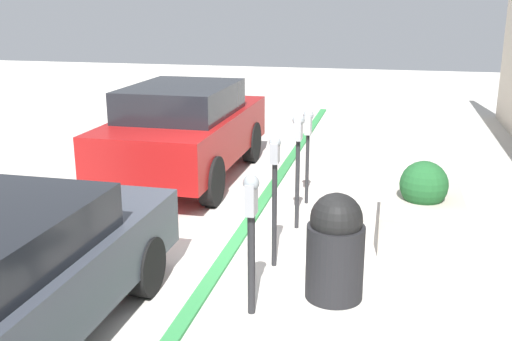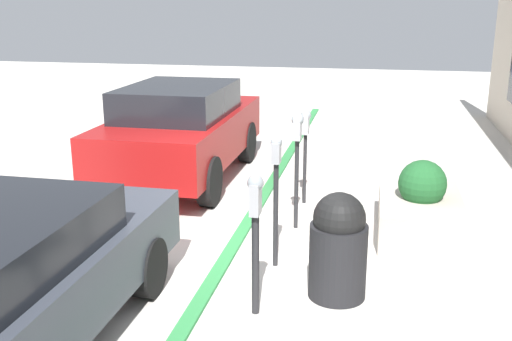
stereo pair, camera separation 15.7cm
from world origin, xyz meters
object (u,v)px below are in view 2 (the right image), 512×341
parking_meter_nearest (255,221)px  parking_meter_second (276,178)px  parking_meter_fourth (306,133)px  parked_car_middle (182,129)px  parking_meter_middle (297,143)px  planter_box (420,210)px  trash_bin (338,246)px

parking_meter_nearest → parking_meter_second: parking_meter_second is taller
parking_meter_fourth → parked_car_middle: 2.35m
parking_meter_middle → parked_car_middle: (1.88, 2.20, -0.30)m
parked_car_middle → parking_meter_fourth: bearing=-110.7°
parking_meter_nearest → parked_car_middle: parked_car_middle is taller
planter_box → parking_meter_fourth: bearing=59.7°
parking_meter_middle → trash_bin: size_ratio=1.39×
parking_meter_nearest → parking_meter_second: (1.11, -0.01, 0.10)m
parking_meter_second → parking_meter_fourth: size_ratio=1.07×
parking_meter_middle → planter_box: 1.81m
planter_box → trash_bin: 2.14m
parking_meter_fourth → parked_car_middle: parked_car_middle is taller
parking_meter_middle → planter_box: size_ratio=0.93×
parking_meter_fourth → trash_bin: 2.99m
parking_meter_nearest → trash_bin: size_ratio=1.26×
parking_meter_middle → trash_bin: parking_meter_middle is taller
parking_meter_second → parking_meter_middle: 1.23m
parking_meter_second → parking_meter_fourth: 2.26m
trash_bin → planter_box: bearing=-25.9°
planter_box → trash_bin: (-1.91, 0.93, 0.21)m
parking_meter_fourth → planter_box: parking_meter_fourth is taller
parking_meter_second → planter_box: size_ratio=0.91×
trash_bin → parking_meter_fourth: bearing=13.6°
parking_meter_nearest → trash_bin: 0.99m
planter_box → parked_car_middle: parked_car_middle is taller
parked_car_middle → trash_bin: bearing=-141.8°
parking_meter_second → parking_meter_middle: bearing=-3.2°
parking_meter_nearest → parked_car_middle: (4.21, 2.12, -0.09)m
planter_box → parking_meter_second: bearing=128.1°
parking_meter_nearest → parking_meter_middle: size_ratio=0.90×
parking_meter_middle → parking_meter_fourth: (1.04, 0.02, -0.09)m
parking_meter_middle → parked_car_middle: 2.91m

